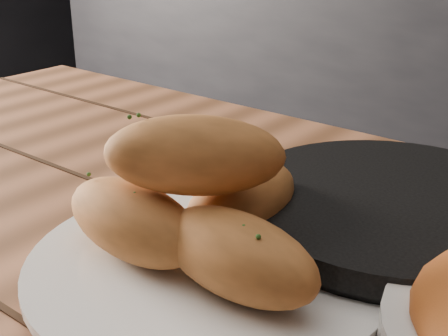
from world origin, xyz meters
TOP-DOWN VIEW (x-y plane):
  - counter at (0.00, 1.70)m, footprint 2.80×0.60m
  - plate at (0.47, 0.06)m, footprint 0.29×0.29m
  - bread_rolls at (0.47, 0.06)m, footprint 0.24×0.19m
  - skillet at (0.56, 0.22)m, footprint 0.41×0.28m

SIDE VIEW (x-z plane):
  - counter at x=0.00m, z-range 0.00..0.90m
  - plate at x=0.47m, z-range 0.75..0.77m
  - skillet at x=0.56m, z-range 0.75..0.80m
  - bread_rolls at x=0.47m, z-range 0.75..0.87m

